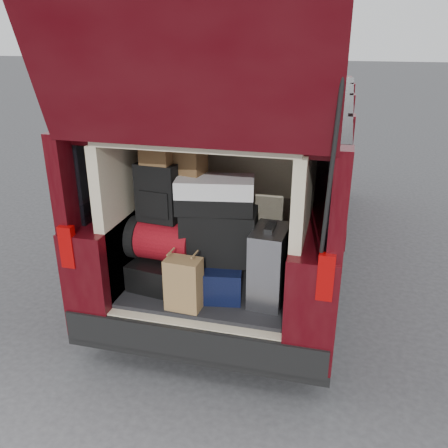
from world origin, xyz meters
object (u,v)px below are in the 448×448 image
Objects in this scene: black_hardshell at (164,269)px; twotone_duffel at (215,195)px; kraft_bag at (184,284)px; black_soft_case at (219,235)px; red_duffel at (163,240)px; backpack at (159,192)px; navy_hardshell at (213,273)px; silver_roller at (269,266)px.

twotone_duffel is at bearing 7.85° from black_hardshell.
black_soft_case is at bearing 68.28° from kraft_bag.
red_duffel is 1.12× the size of backpack.
backpack reaches higher than black_hardshell.
silver_roller is at bearing -18.87° from navy_hardshell.
twotone_duffel reaches higher than red_duffel.
silver_roller is 0.83m from red_duffel.
silver_roller is at bearing 3.04° from black_hardshell.
backpack is at bearing 179.68° from silver_roller.
black_hardshell is 0.97× the size of black_soft_case.
navy_hardshell is 0.32m from black_soft_case.
silver_roller is at bearing -19.65° from black_soft_case.
navy_hardshell is at bearing 7.24° from red_duffel.
red_duffel reaches higher than navy_hardshell.
backpack is at bearing 135.72° from kraft_bag.
black_hardshell is 0.94× the size of silver_roller.
black_hardshell is 0.56m from black_soft_case.
kraft_bag is 0.70× the size of twotone_duffel.
navy_hardshell is at bearing 7.85° from black_hardshell.
backpack is at bearing 172.57° from twotone_duffel.
black_soft_case is at bearing 11.26° from backpack.
red_duffel is (-0.39, -0.02, 0.25)m from navy_hardshell.
navy_hardshell is at bearing 73.29° from kraft_bag.
twotone_duffel is (0.42, 0.02, 0.01)m from backpack.
navy_hardshell is 0.74m from backpack.
navy_hardshell reaches higher than black_hardshell.
backpack is at bearing 179.12° from black_soft_case.
black_hardshell is 1.37× the size of kraft_bag.
black_soft_case is (-0.39, 0.10, 0.16)m from silver_roller.
backpack is 0.42m from twotone_duffel.
silver_roller is (0.84, -0.08, 0.17)m from black_hardshell.
black_hardshell is 0.95× the size of navy_hardshell.
twotone_duffel reaches higher than black_soft_case.
twotone_duffel is at bearing -9.70° from navy_hardshell.
silver_roller is 1.47× the size of kraft_bag.
backpack is (-0.44, -0.04, 0.31)m from black_soft_case.
backpack is at bearing 172.96° from red_duffel.
black_soft_case reaches higher than red_duffel.
navy_hardshell is at bearing 8.70° from backpack.
red_duffel is 0.90× the size of black_soft_case.
backpack reaches higher than red_duffel.
silver_roller is 0.63m from twotone_duffel.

